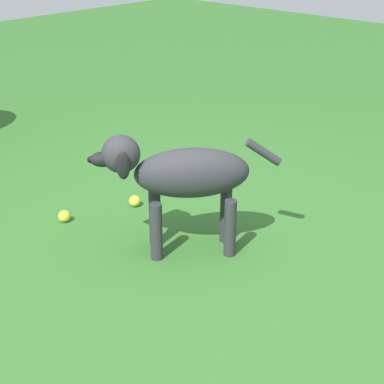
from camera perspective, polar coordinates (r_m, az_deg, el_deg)
ground at (r=2.86m, az=0.86°, el=-8.02°), size 14.00×14.00×0.00m
dog at (r=2.87m, az=-1.07°, el=1.60°), size 0.73×0.65×0.63m
tennis_ball_0 at (r=3.39m, az=-12.04°, el=-2.26°), size 0.07×0.07×0.07m
tennis_ball_1 at (r=3.50m, az=-5.47°, el=-0.86°), size 0.07×0.07×0.07m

